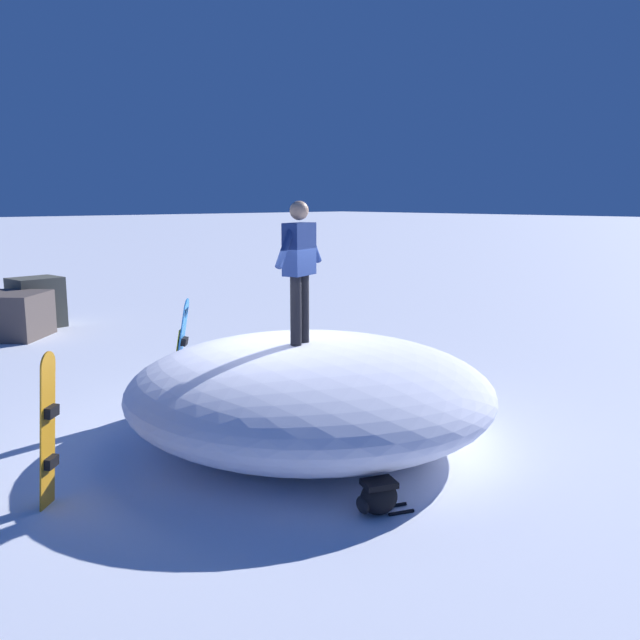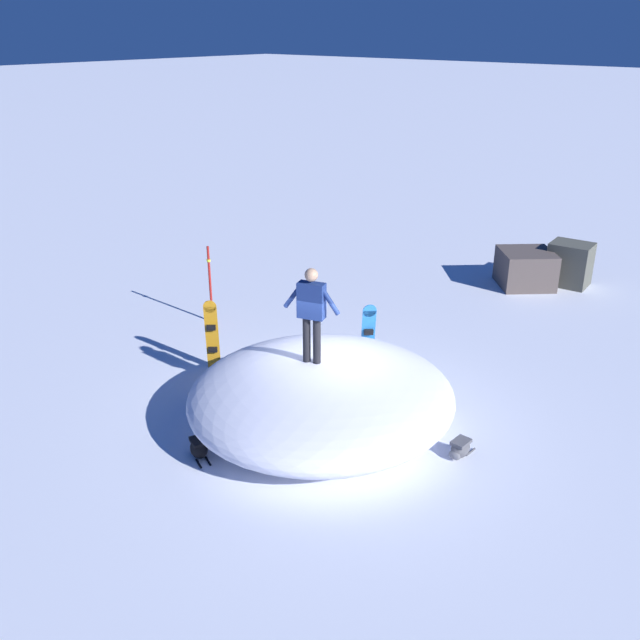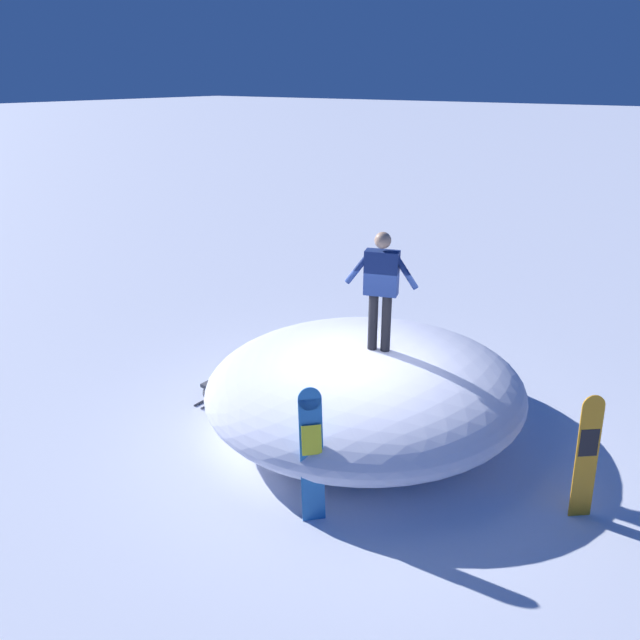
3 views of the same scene
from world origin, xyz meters
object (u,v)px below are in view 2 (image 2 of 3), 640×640
snowboard_primary_upright (368,338)px  backpack_far (199,448)px  snowboarder_standing (311,309)px  snowboard_secondary_upright (212,334)px  trail_marker_pole (210,283)px  backpack_near (460,448)px

snowboard_primary_upright → backpack_far: (4.29, -0.40, -0.69)m
snowboarder_standing → snowboard_secondary_upright: snowboarder_standing is taller
snowboarder_standing → trail_marker_pole: 5.62m
trail_marker_pole → snowboard_secondary_upright: bearing=49.4°
snowboard_secondary_upright → trail_marker_pole: 2.64m
snowboard_primary_upright → trail_marker_pole: (0.21, -4.70, 0.16)m
backpack_far → trail_marker_pole: bearing=-133.6°
snowboard_secondary_upright → backpack_far: bearing=44.1°
backpack_far → backpack_near: bearing=130.4°
snowboard_secondary_upright → trail_marker_pole: size_ratio=0.82×
snowboarder_standing → backpack_far: bearing=-20.8°
snowboarder_standing → snowboard_primary_upright: bearing=-170.1°
snowboard_primary_upright → snowboard_secondary_upright: bearing=-54.6°
snowboard_primary_upright → backpack_near: 3.40m
backpack_near → snowboard_primary_upright: bearing=-114.2°
snowboard_primary_upright → backpack_far: bearing=-5.4°
snowboarder_standing → snowboard_secondary_upright: (-0.30, -3.09, -1.50)m
backpack_near → trail_marker_pole: trail_marker_pole is taller
snowboarder_standing → backpack_near: (-0.86, 2.65, -2.17)m
backpack_near → snowboard_secondary_upright: bearing=-84.5°
backpack_near → backpack_far: bearing=-49.6°
snowboarder_standing → trail_marker_pole: bearing=-111.6°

